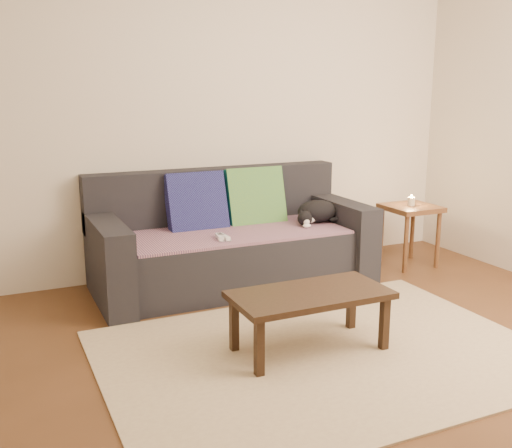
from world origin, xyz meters
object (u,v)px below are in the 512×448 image
object	(u,v)px
sofa	(230,245)
wii_remote_a	(220,237)
cat	(317,212)
coffee_table	(310,299)
wii_remote_b	(224,237)
side_table	(410,216)

from	to	relation	value
sofa	wii_remote_a	xyz separation A→B (m)	(-0.19, -0.27, 0.15)
sofa	cat	xyz separation A→B (m)	(0.72, -0.09, 0.22)
wii_remote_a	coffee_table	bearing A→B (deg)	-162.90
wii_remote_a	coffee_table	world-z (taller)	wii_remote_a
wii_remote_a	wii_remote_b	world-z (taller)	same
sofa	wii_remote_b	distance (m)	0.36
cat	wii_remote_a	distance (m)	0.93
cat	wii_remote_a	bearing A→B (deg)	-161.51
sofa	side_table	distance (m)	1.60
cat	wii_remote_b	size ratio (longest dim) A/B	2.78
wii_remote_a	coffee_table	size ratio (longest dim) A/B	0.16
side_table	coffee_table	size ratio (longest dim) A/B	0.58
sofa	cat	world-z (taller)	sofa
sofa	coffee_table	bearing A→B (deg)	-92.16
cat	wii_remote_b	bearing A→B (deg)	-160.47
side_table	coffee_table	world-z (taller)	side_table
cat	coffee_table	distance (m)	1.49
wii_remote_a	wii_remote_b	distance (m)	0.03
wii_remote_b	coffee_table	xyz separation A→B (m)	(0.11, -1.06, -0.14)
coffee_table	wii_remote_b	bearing A→B (deg)	95.98
cat	coffee_table	world-z (taller)	cat
wii_remote_b	sofa	bearing A→B (deg)	-32.57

